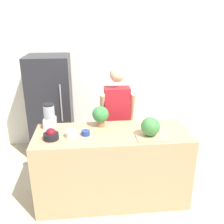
% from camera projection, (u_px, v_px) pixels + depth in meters
% --- Properties ---
extents(ground_plane, '(14.00, 14.00, 0.00)m').
position_uv_depth(ground_plane, '(115.00, 216.00, 3.01)').
color(ground_plane, beige).
extents(wall_back, '(8.00, 0.06, 2.60)m').
position_uv_depth(wall_back, '(103.00, 74.00, 4.44)').
color(wall_back, white).
rests_on(wall_back, ground_plane).
extents(counter_island, '(1.87, 0.71, 0.94)m').
position_uv_depth(counter_island, '(112.00, 166.00, 3.17)').
color(counter_island, tan).
rests_on(counter_island, ground_plane).
extents(refrigerator, '(0.68, 0.69, 1.69)m').
position_uv_depth(refrigerator, '(51.00, 107.00, 4.17)').
color(refrigerator, '#232328').
rests_on(refrigerator, ground_plane).
extents(person, '(0.50, 0.26, 1.60)m').
position_uv_depth(person, '(117.00, 120.00, 3.69)').
color(person, '#4C608C').
rests_on(person, ground_plane).
extents(cutting_board, '(0.39, 0.28, 0.01)m').
position_uv_depth(cutting_board, '(152.00, 136.00, 2.90)').
color(cutting_board, tan).
rests_on(cutting_board, counter_island).
extents(watermelon, '(0.22, 0.22, 0.22)m').
position_uv_depth(watermelon, '(150.00, 127.00, 2.86)').
color(watermelon, '#3D7F3D').
rests_on(watermelon, cutting_board).
extents(bowl_cherries, '(0.17, 0.17, 0.13)m').
position_uv_depth(bowl_cherries, '(51.00, 135.00, 2.82)').
color(bowl_cherries, black).
rests_on(bowl_cherries, counter_island).
extents(bowl_cream, '(0.14, 0.14, 0.12)m').
position_uv_depth(bowl_cream, '(71.00, 133.00, 2.89)').
color(bowl_cream, white).
rests_on(bowl_cream, counter_island).
extents(bowl_small_blue, '(0.10, 0.10, 0.06)m').
position_uv_depth(bowl_small_blue, '(86.00, 133.00, 2.93)').
color(bowl_small_blue, navy).
rests_on(bowl_small_blue, counter_island).
extents(blender, '(0.15, 0.15, 0.31)m').
position_uv_depth(blender, '(49.00, 116.00, 3.11)').
color(blender, '#B7B7BC').
rests_on(blender, counter_island).
extents(potted_plant, '(0.21, 0.21, 0.26)m').
position_uv_depth(potted_plant, '(100.00, 115.00, 3.13)').
color(potted_plant, '#996647').
rests_on(potted_plant, counter_island).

